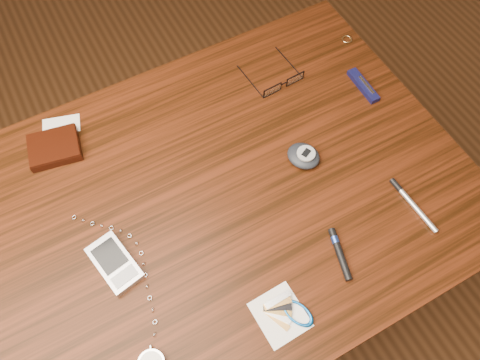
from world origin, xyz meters
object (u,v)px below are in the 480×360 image
(wallet_and_card, at_px, (54,147))
(pocket_knife, at_px, (363,86))
(eyeglasses, at_px, (282,83))
(pocket_watch, at_px, (149,356))
(pda_phone, at_px, (115,263))
(silver_pen, at_px, (410,201))
(notepad_keys, at_px, (288,313))
(desk, at_px, (211,222))
(pedometer, at_px, (304,156))

(wallet_and_card, height_order, pocket_knife, wallet_and_card)
(eyeglasses, distance_m, pocket_watch, 0.60)
(pda_phone, height_order, pocket_knife, pda_phone)
(pocket_knife, height_order, silver_pen, pocket_knife)
(pocket_watch, bearing_deg, eyeglasses, 38.48)
(wallet_and_card, xyz_separation_m, notepad_keys, (0.24, -0.50, -0.01))
(desk, xyz_separation_m, notepad_keys, (0.02, -0.25, 0.11))
(wallet_and_card, height_order, notepad_keys, wallet_and_card)
(eyeglasses, height_order, pda_phone, eyeglasses)
(desk, bearing_deg, silver_pen, -29.05)
(wallet_and_card, relative_size, pedometer, 1.60)
(pda_phone, distance_m, pocket_knife, 0.63)
(wallet_and_card, xyz_separation_m, silver_pen, (0.55, -0.43, -0.01))
(desk, distance_m, notepad_keys, 0.27)
(wallet_and_card, bearing_deg, eyeglasses, -8.94)
(wallet_and_card, distance_m, silver_pen, 0.70)
(notepad_keys, relative_size, silver_pen, 0.78)
(desk, relative_size, pda_phone, 8.67)
(pocket_watch, bearing_deg, pocket_knife, 24.76)
(wallet_and_card, height_order, pocket_watch, wallet_and_card)
(eyeglasses, bearing_deg, pocket_watch, -141.52)
(pedometer, bearing_deg, pda_phone, -176.34)
(silver_pen, bearing_deg, desk, 150.95)
(pda_phone, bearing_deg, desk, 9.61)
(eyeglasses, height_order, pocket_knife, eyeglasses)
(wallet_and_card, height_order, pda_phone, wallet_and_card)
(desk, relative_size, wallet_and_card, 7.42)
(desk, height_order, pedometer, pedometer)
(eyeglasses, xyz_separation_m, pda_phone, (-0.46, -0.20, -0.00))
(pocket_watch, distance_m, notepad_keys, 0.23)
(notepad_keys, xyz_separation_m, pocket_knife, (0.39, 0.34, 0.00))
(pocket_knife, bearing_deg, wallet_and_card, 165.58)
(wallet_and_card, bearing_deg, pocket_watch, -88.75)
(pocket_watch, relative_size, pocket_knife, 3.46)
(pedometer, relative_size, silver_pen, 0.67)
(pedometer, relative_size, pocket_knife, 0.88)
(desk, height_order, eyeglasses, eyeglasses)
(wallet_and_card, distance_m, pda_phone, 0.28)
(wallet_and_card, relative_size, eyeglasses, 1.18)
(pedometer, bearing_deg, pocket_watch, -154.60)
(pda_phone, distance_m, pedometer, 0.41)
(notepad_keys, bearing_deg, eyeglasses, 60.21)
(notepad_keys, bearing_deg, pedometer, 53.06)
(desk, distance_m, eyeglasses, 0.34)
(pedometer, bearing_deg, desk, 177.85)
(wallet_and_card, relative_size, silver_pen, 1.07)
(pocket_knife, bearing_deg, pocket_watch, -155.24)
(desk, height_order, silver_pen, silver_pen)
(notepad_keys, bearing_deg, desk, 95.21)
(silver_pen, bearing_deg, wallet_and_card, 141.83)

